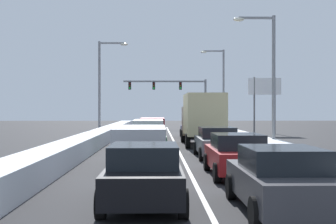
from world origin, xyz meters
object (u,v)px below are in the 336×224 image
sedan_charcoal_right_lane_nearest (281,179)px  box_truck_right_lane_fourth (202,117)px  roadside_sign_right (265,92)px  sedan_gray_right_lane_third (217,142)px  suv_white_center_lane_fourth (148,130)px  street_lamp_right_near (268,69)px  sedan_red_right_lane_second (237,155)px  sedan_black_center_lane_nearest (144,174)px  suv_silver_center_lane_second (141,143)px  street_lamp_left_mid (103,80)px  sedan_green_center_lane_third (149,139)px  traffic_light_gantry (176,91)px  sedan_navy_right_lane_fifth (193,129)px  street_lamp_right_mid (220,83)px  suv_maroon_center_lane_fifth (153,126)px

sedan_charcoal_right_lane_nearest → box_truck_right_lane_fourth: size_ratio=0.62×
sedan_charcoal_right_lane_nearest → roadside_sign_right: (7.50, 34.01, 3.25)m
sedan_gray_right_lane_third → suv_white_center_lane_fourth: bearing=112.3°
street_lamp_right_near → sedan_red_right_lane_second: bearing=-108.2°
sedan_gray_right_lane_third → sedan_black_center_lane_nearest: 11.59m
suv_silver_center_lane_second → street_lamp_left_mid: street_lamp_left_mid is taller
box_truck_right_lane_fourth → sedan_black_center_lane_nearest: bearing=-99.8°
box_truck_right_lane_fourth → sedan_green_center_lane_third: size_ratio=1.60×
suv_silver_center_lane_second → suv_white_center_lane_fourth: 12.54m
sedan_charcoal_right_lane_nearest → street_lamp_right_near: size_ratio=0.55×
roadside_sign_right → sedan_charcoal_right_lane_nearest: bearing=-102.4°
sedan_charcoal_right_lane_nearest → suv_silver_center_lane_second: bearing=113.4°
traffic_light_gantry → street_lamp_right_near: (4.52, -30.23, 0.20)m
sedan_charcoal_right_lane_nearest → roadside_sign_right: bearing=77.6°
traffic_light_gantry → sedan_charcoal_right_lane_nearest: bearing=-89.5°
sedan_gray_right_lane_third → sedan_navy_right_lane_fifth: (0.05, 16.35, 0.00)m
traffic_light_gantry → street_lamp_left_mid: bearing=-112.2°
sedan_navy_right_lane_fifth → sedan_green_center_lane_third: same height
sedan_charcoal_right_lane_nearest → sedan_gray_right_lane_third: size_ratio=1.00×
sedan_black_center_lane_nearest → roadside_sign_right: bearing=72.1°
sedan_red_right_lane_second → street_lamp_right_mid: size_ratio=0.50×
sedan_navy_right_lane_fifth → roadside_sign_right: (7.39, 5.59, 3.25)m
sedan_red_right_lane_second → sedan_green_center_lane_third: size_ratio=1.00×
sedan_charcoal_right_lane_nearest → roadside_sign_right: size_ratio=0.82×
suv_silver_center_lane_second → traffic_light_gantry: traffic_light_gantry is taller
suv_maroon_center_lane_fifth → street_lamp_right_near: 12.47m
sedan_navy_right_lane_fifth → suv_silver_center_lane_second: 20.66m
sedan_black_center_lane_nearest → roadside_sign_right: (10.66, 33.07, 3.25)m
sedan_green_center_lane_third → roadside_sign_right: bearing=60.8°
sedan_navy_right_lane_fifth → traffic_light_gantry: bearing=91.6°
street_lamp_right_mid → street_lamp_left_mid: bearing=-141.3°
sedan_charcoal_right_lane_nearest → street_lamp_right_mid: street_lamp_right_mid is taller
sedan_black_center_lane_nearest → suv_white_center_lane_fourth: suv_white_center_lane_fourth is taller
sedan_charcoal_right_lane_nearest → roadside_sign_right: 34.98m
sedan_green_center_lane_third → suv_maroon_center_lane_fifth: (0.03, 12.85, 0.25)m
suv_white_center_lane_fourth → sedan_red_right_lane_second: bearing=-77.0°
sedan_black_center_lane_nearest → street_lamp_left_mid: size_ratio=0.53×
sedan_green_center_lane_third → suv_white_center_lane_fourth: 5.89m
sedan_charcoal_right_lane_nearest → traffic_light_gantry: (-0.45, 48.52, 3.96)m
sedan_navy_right_lane_fifth → sedan_green_center_lane_third: (-3.39, -13.68, 0.00)m
suv_silver_center_lane_second → sedan_green_center_lane_third: size_ratio=1.09×
street_lamp_right_near → street_lamp_right_mid: bearing=90.0°
suv_silver_center_lane_second → street_lamp_right_near: size_ratio=0.59×
sedan_charcoal_right_lane_nearest → sedan_gray_right_lane_third: 12.08m
sedan_charcoal_right_lane_nearest → sedan_red_right_lane_second: (-0.02, 5.81, 0.00)m
sedan_gray_right_lane_third → roadside_sign_right: bearing=71.3°
sedan_red_right_lane_second → sedan_green_center_lane_third: bearing=110.0°
sedan_charcoal_right_lane_nearest → street_lamp_left_mid: size_ratio=0.53×
sedan_gray_right_lane_third → street_lamp_right_mid: bearing=81.9°
street_lamp_left_mid → roadside_sign_right: 15.53m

